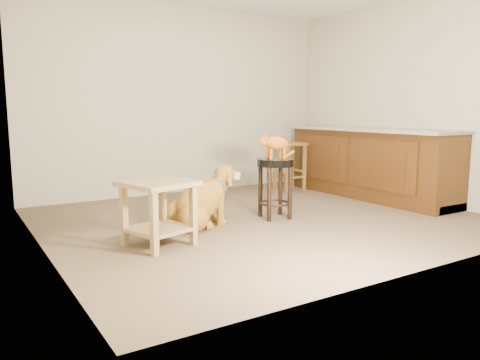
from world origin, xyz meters
TOP-DOWN VIEW (x-y plane):
  - floor at (0.00, 0.00)m, footprint 4.50×4.00m
  - room_shell at (0.00, 0.00)m, footprint 4.54×4.04m
  - cabinet_run at (1.94, 0.30)m, footprint 0.70×2.56m
  - padded_stool at (0.12, -0.04)m, footprint 0.40×0.40m
  - wood_stool at (1.36, 1.29)m, footprint 0.40×0.40m
  - side_table at (-1.36, -0.36)m, footprint 0.68×0.68m
  - golden_retriever at (-0.77, 0.03)m, footprint 1.03×0.55m
  - tabby_kitten at (0.11, -0.04)m, footprint 0.48×0.19m

SIDE VIEW (x-z plane):
  - floor at x=0.00m, z-range -0.01..0.01m
  - golden_retriever at x=-0.77m, z-range -0.08..0.57m
  - wood_stool at x=1.36m, z-range 0.01..0.72m
  - side_table at x=-1.36m, z-range 0.09..0.66m
  - cabinet_run at x=1.94m, z-range -0.03..0.91m
  - padded_stool at x=0.12m, z-range 0.14..0.79m
  - tabby_kitten at x=0.11m, z-range 0.67..0.96m
  - room_shell at x=0.00m, z-range 0.37..2.99m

